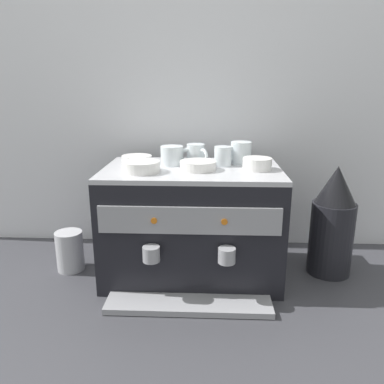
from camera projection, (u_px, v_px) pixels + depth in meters
ground_plane at (192, 271)px, 1.47m from camera, size 4.00×4.00×0.00m
tiled_backsplash_wall at (195, 113)px, 1.61m from camera, size 2.80×0.03×1.16m
espresso_machine at (192, 223)px, 1.41m from camera, size 0.64×0.50×0.41m
ceramic_cup_0 at (196, 154)px, 1.42m from camera, size 0.08×0.09×0.07m
ceramic_cup_1 at (240, 153)px, 1.42m from camera, size 0.12×0.08×0.08m
ceramic_cup_2 at (173, 156)px, 1.40m from camera, size 0.12×0.08×0.07m
ceramic_cup_3 at (223, 156)px, 1.39m from camera, size 0.07×0.09×0.07m
ceramic_bowl_0 at (198, 166)px, 1.32m from camera, size 0.13×0.13×0.03m
ceramic_bowl_1 at (257, 164)px, 1.32m from camera, size 0.10×0.10×0.04m
ceramic_bowl_2 at (141, 167)px, 1.29m from camera, size 0.13×0.13×0.04m
ceramic_bowl_3 at (137, 160)px, 1.42m from camera, size 0.11×0.11×0.03m
coffee_grinder at (333, 223)px, 1.41m from camera, size 0.16×0.16×0.42m
milk_pitcher at (70, 251)px, 1.47m from camera, size 0.10×0.10×0.16m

